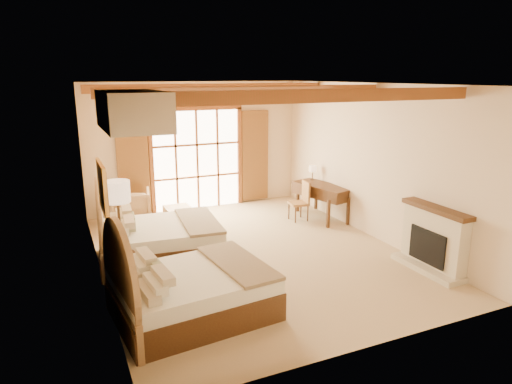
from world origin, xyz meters
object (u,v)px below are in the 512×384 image
bed_near (182,290)px  bed_far (152,238)px  nightstand (126,273)px  desk (322,200)px  armchair (132,206)px

bed_near → bed_far: bed_far is taller
nightstand → desk: 5.29m
armchair → bed_far: bearing=99.2°
bed_near → bed_far: 2.26m
nightstand → armchair: bearing=63.2°
bed_near → nightstand: size_ratio=4.13×
bed_far → desk: 4.38m
bed_far → bed_near: bearing=-85.5°
nightstand → desk: (4.90, 1.98, 0.16)m
bed_far → desk: size_ratio=1.43×
bed_near → nightstand: bed_near is taller
bed_far → nightstand: bearing=-115.7°
bed_far → nightstand: size_ratio=4.20×
nightstand → bed_far: bearing=42.9°
armchair → desk: bearing=170.6°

